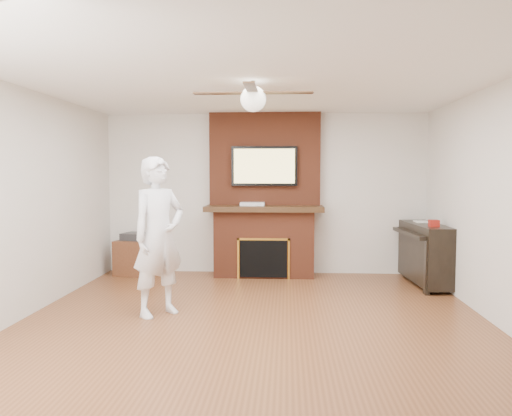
# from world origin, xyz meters

# --- Properties ---
(room_shell) EXTENTS (5.36, 5.86, 2.86)m
(room_shell) POSITION_xyz_m (0.00, 0.00, 1.25)
(room_shell) COLOR brown
(room_shell) RESTS_ON ground
(fireplace) EXTENTS (1.78, 0.64, 2.50)m
(fireplace) POSITION_xyz_m (0.00, 2.55, 1.00)
(fireplace) COLOR brown
(fireplace) RESTS_ON ground
(tv) EXTENTS (1.00, 0.08, 0.60)m
(tv) POSITION_xyz_m (0.00, 2.50, 1.68)
(tv) COLOR black
(tv) RESTS_ON fireplace
(ceiling_fan) EXTENTS (1.21, 1.21, 0.31)m
(ceiling_fan) POSITION_xyz_m (-0.00, 0.00, 2.33)
(ceiling_fan) COLOR black
(ceiling_fan) RESTS_ON room_shell
(person) EXTENTS (0.75, 0.77, 1.75)m
(person) POSITION_xyz_m (-1.06, 0.30, 0.88)
(person) COLOR silver
(person) RESTS_ON ground
(side_table) EXTENTS (0.67, 0.67, 0.65)m
(side_table) POSITION_xyz_m (-1.97, 2.48, 0.30)
(side_table) COLOR #502917
(side_table) RESTS_ON ground
(piano) EXTENTS (0.57, 1.34, 0.95)m
(piano) POSITION_xyz_m (2.29, 2.00, 0.46)
(piano) COLOR black
(piano) RESTS_ON ground
(cable_box) EXTENTS (0.37, 0.22, 0.05)m
(cable_box) POSITION_xyz_m (-0.18, 2.45, 1.11)
(cable_box) COLOR silver
(cable_box) RESTS_ON fireplace
(candle_orange) EXTENTS (0.07, 0.07, 0.12)m
(candle_orange) POSITION_xyz_m (-0.21, 2.38, 0.06)
(candle_orange) COLOR orange
(candle_orange) RESTS_ON ground
(candle_green) EXTENTS (0.07, 0.07, 0.08)m
(candle_green) POSITION_xyz_m (0.06, 2.32, 0.04)
(candle_green) COLOR #34742E
(candle_green) RESTS_ON ground
(candle_cream) EXTENTS (0.09, 0.09, 0.11)m
(candle_cream) POSITION_xyz_m (0.04, 2.33, 0.06)
(candle_cream) COLOR beige
(candle_cream) RESTS_ON ground
(candle_blue) EXTENTS (0.06, 0.06, 0.09)m
(candle_blue) POSITION_xyz_m (0.13, 2.31, 0.04)
(candle_blue) COLOR #315695
(candle_blue) RESTS_ON ground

